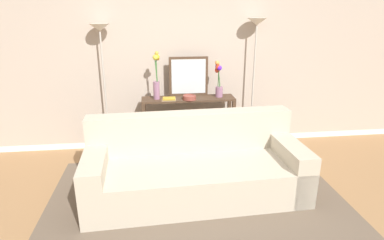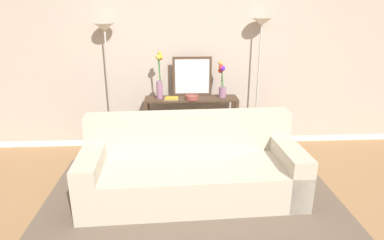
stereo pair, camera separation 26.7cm
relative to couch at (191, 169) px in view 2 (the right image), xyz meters
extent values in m
cube|color=#9E754C|center=(-0.03, -0.67, -0.32)|extent=(16.00, 16.00, 0.02)
cube|color=white|center=(-0.03, 1.53, -0.26)|extent=(12.00, 0.15, 0.09)
cube|color=#B7A899|center=(-0.03, 1.53, 1.24)|extent=(12.00, 0.14, 2.91)
cube|color=brown|center=(0.00, -0.17, -0.30)|extent=(3.28, 2.18, 0.01)
cube|color=#BCB29E|center=(0.00, -0.07, -0.10)|extent=(2.44, 1.09, 0.42)
cube|color=#BCB29E|center=(-0.01, 0.30, 0.34)|extent=(2.42, 0.35, 0.46)
cube|color=#BCB29E|center=(-1.08, -0.11, -0.01)|extent=(0.28, 1.01, 0.60)
cube|color=#BCB29E|center=(1.09, -0.02, -0.01)|extent=(0.28, 1.01, 0.60)
cube|color=#473323|center=(0.06, 1.17, 0.51)|extent=(1.33, 0.33, 0.03)
cube|color=#473323|center=(0.06, 1.17, -0.16)|extent=(1.22, 0.28, 0.01)
cube|color=#473323|center=(-0.58, 1.03, 0.09)|extent=(0.05, 0.05, 0.80)
cube|color=#473323|center=(0.70, 1.03, 0.09)|extent=(0.05, 0.05, 0.80)
cube|color=#473323|center=(-0.58, 1.30, 0.09)|extent=(0.05, 0.05, 0.80)
cube|color=#473323|center=(0.70, 1.30, 0.09)|extent=(0.05, 0.05, 0.80)
cylinder|color=#B7B2A8|center=(-1.11, 1.26, -0.30)|extent=(0.26, 0.26, 0.02)
cylinder|color=#B7B2A8|center=(-1.11, 1.26, 0.58)|extent=(0.02, 0.02, 1.73)
cone|color=silver|center=(-1.11, 1.26, 1.50)|extent=(0.28, 0.28, 0.10)
cylinder|color=#B7B2A8|center=(1.03, 1.26, -0.30)|extent=(0.26, 0.26, 0.02)
cylinder|color=#B7B2A8|center=(1.03, 1.26, 0.61)|extent=(0.02, 0.02, 1.79)
cone|color=silver|center=(1.03, 1.26, 1.56)|extent=(0.28, 0.28, 0.10)
cube|color=#473323|center=(0.08, 1.30, 0.81)|extent=(0.56, 0.02, 0.56)
cube|color=silver|center=(0.08, 1.29, 0.81)|extent=(0.49, 0.01, 0.49)
cylinder|color=gray|center=(-0.39, 1.16, 0.65)|extent=(0.09, 0.09, 0.25)
cylinder|color=#3D7538|center=(-0.38, 1.15, 0.94)|extent=(0.03, 0.02, 0.34)
sphere|color=gold|center=(-0.37, 1.13, 1.12)|extent=(0.07, 0.07, 0.07)
cylinder|color=#3D7538|center=(-0.38, 1.15, 0.97)|extent=(0.03, 0.02, 0.39)
sphere|color=gold|center=(-0.37, 1.13, 1.17)|extent=(0.05, 0.05, 0.05)
cylinder|color=#3D7538|center=(-0.38, 1.16, 0.93)|extent=(0.01, 0.04, 0.31)
sphere|color=orange|center=(-0.36, 1.16, 1.09)|extent=(0.05, 0.05, 0.05)
cylinder|color=#3D7538|center=(-0.39, 1.14, 0.94)|extent=(0.03, 0.01, 0.34)
sphere|color=gold|center=(-0.39, 1.12, 1.11)|extent=(0.08, 0.08, 0.08)
cylinder|color=gray|center=(0.51, 1.17, 0.60)|extent=(0.10, 0.10, 0.15)
cylinder|color=#3D7538|center=(0.50, 1.16, 0.81)|extent=(0.04, 0.02, 0.27)
sphere|color=#5F21E3|center=(0.50, 1.14, 0.95)|extent=(0.07, 0.07, 0.07)
cylinder|color=#3D7538|center=(0.49, 1.18, 0.84)|extent=(0.01, 0.02, 0.34)
sphere|color=#E69449|center=(0.47, 1.18, 1.01)|extent=(0.07, 0.07, 0.07)
cylinder|color=#3D7538|center=(0.50, 1.18, 0.82)|extent=(0.02, 0.02, 0.28)
sphere|color=#673CC4|center=(0.48, 1.20, 0.96)|extent=(0.07, 0.07, 0.07)
cylinder|color=#3D7538|center=(0.49, 1.18, 0.79)|extent=(0.02, 0.03, 0.23)
sphere|color=red|center=(0.48, 1.19, 0.91)|extent=(0.07, 0.07, 0.07)
cylinder|color=#3D7538|center=(0.49, 1.16, 0.82)|extent=(0.03, 0.04, 0.28)
sphere|color=red|center=(0.48, 1.15, 0.96)|extent=(0.07, 0.07, 0.07)
cylinder|color=brown|center=(0.06, 1.07, 0.55)|extent=(0.19, 0.19, 0.05)
torus|color=brown|center=(0.06, 1.07, 0.58)|extent=(0.18, 0.18, 0.01)
cube|color=tan|center=(-0.22, 1.08, 0.53)|extent=(0.20, 0.16, 0.02)
cube|color=gold|center=(-0.22, 1.06, 0.55)|extent=(0.18, 0.14, 0.02)
cube|color=#236033|center=(-0.47, 1.17, -0.25)|extent=(0.03, 0.14, 0.11)
cube|color=silver|center=(-0.44, 1.17, -0.25)|extent=(0.03, 0.17, 0.10)
cube|color=#B77F33|center=(-0.41, 1.17, -0.25)|extent=(0.02, 0.16, 0.11)
cube|color=#2D2D33|center=(-0.37, 1.17, -0.25)|extent=(0.04, 0.16, 0.10)
cube|color=navy|center=(-0.33, 1.17, -0.25)|extent=(0.05, 0.18, 0.11)
cube|color=slate|center=(-0.28, 1.17, -0.26)|extent=(0.03, 0.14, 0.10)
camera|label=1|loc=(-0.44, -3.32, 1.73)|focal=30.52mm
camera|label=2|loc=(-0.18, -3.34, 1.73)|focal=30.52mm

